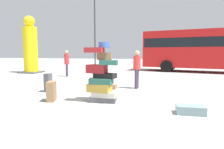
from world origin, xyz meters
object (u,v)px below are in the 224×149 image
Objects in this scene: suitcase_brown_behind_tower at (51,91)px; suitcase_slate_right_side at (190,110)px; suitcase_tower at (102,78)px; suitcase_brown_white_trunk at (108,86)px; parked_bus at (219,48)px; person_bearded_onlooker at (137,66)px; suitcase_charcoal_foreground_near at (48,83)px; person_tourist_with_camera at (102,61)px; yellow_dummy_statue at (30,48)px; lamp_post at (95,20)px; person_passerby_in_red at (67,61)px.

suitcase_slate_right_side is at bearing -21.54° from suitcase_brown_behind_tower.
suitcase_brown_white_trunk is at bearing 100.03° from suitcase_tower.
person_bearded_onlooker is at bearing -111.42° from parked_bus.
suitcase_brown_behind_tower reaches higher than suitcase_slate_right_side.
parked_bus is at bearing 45.84° from suitcase_charcoal_foreground_near.
person_bearded_onlooker is 0.96× the size of person_tourist_with_camera.
parked_bus is at bearing 59.80° from suitcase_tower.
suitcase_tower is 1.14× the size of person_bearded_onlooker.
suitcase_charcoal_foreground_near is at bearing 158.54° from suitcase_tower.
suitcase_brown_behind_tower reaches higher than suitcase_brown_white_trunk.
suitcase_slate_right_side is 0.06× the size of parked_bus.
suitcase_brown_white_trunk is at bearing 27.38° from suitcase_charcoal_foreground_near.
person_bearded_onlooker is at bearing 17.14° from suitcase_brown_white_trunk.
person_tourist_with_camera is at bearing -130.88° from person_bearded_onlooker.
suitcase_brown_white_trunk is 0.46× the size of person_bearded_onlooker.
suitcase_brown_white_trunk is at bearing -115.88° from parked_bus.
suitcase_tower is 0.43× the size of yellow_dummy_statue.
lamp_post is at bearing 96.33° from suitcase_charcoal_foreground_near.
suitcase_brown_white_trunk is at bearing 26.72° from person_passerby_in_red.
person_bearded_onlooker is 0.14× the size of parked_bus.
suitcase_charcoal_foreground_near is at bearing -119.98° from parked_bus.
person_tourist_with_camera reaches higher than person_passerby_in_red.
suitcase_brown_behind_tower is at bearing 3.07° from person_passerby_in_red.
person_tourist_with_camera is at bearing 73.23° from suitcase_brown_behind_tower.
suitcase_brown_white_trunk is 8.80m from yellow_dummy_statue.
suitcase_brown_behind_tower is 6.33m from person_passerby_in_red.
parked_bus reaches higher than suitcase_tower.
yellow_dummy_statue is 6.11m from lamp_post.
suitcase_brown_white_trunk is 0.44× the size of person_tourist_with_camera.
suitcase_slate_right_side is (2.81, -2.75, 0.01)m from suitcase_brown_white_trunk.
lamp_post reaches higher than parked_bus.
suitcase_brown_white_trunk is at bearing 47.93° from suitcase_brown_behind_tower.
lamp_post is at bearing -143.88° from person_bearded_onlooker.
suitcase_brown_white_trunk is 1.09× the size of suitcase_slate_right_side.
person_bearded_onlooker is 5.64m from person_passerby_in_red.
suitcase_tower is 12.45m from lamp_post.
lamp_post reaches higher than suitcase_brown_white_trunk.
suitcase_charcoal_foreground_near is 3.57m from person_bearded_onlooker.
lamp_post reaches higher than yellow_dummy_statue.
suitcase_slate_right_side is 12.64m from yellow_dummy_statue.
parked_bus is at bearing 117.27° from person_tourist_with_camera.
person_passerby_in_red is 11.00m from parked_bus.
suitcase_slate_right_side is 0.16× the size of yellow_dummy_statue.
lamp_post is at bearing 113.70° from suitcase_brown_white_trunk.
suitcase_charcoal_foreground_near is 0.17× the size of yellow_dummy_statue.
person_tourist_with_camera reaches higher than suitcase_charcoal_foreground_near.
suitcase_charcoal_foreground_near is 0.06× the size of parked_bus.
person_bearded_onlooker is 0.23× the size of lamp_post.
suitcase_brown_behind_tower is 13.05m from parked_bus.
yellow_dummy_statue reaches higher than person_tourist_with_camera.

